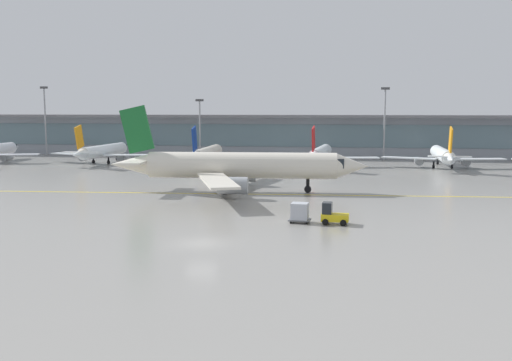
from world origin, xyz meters
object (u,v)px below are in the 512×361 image
(gate_airplane_2, at_px, (207,154))
(apron_light_mast_0, at_px, (45,118))
(baggage_tug, at_px, (333,215))
(apron_light_mast_2, at_px, (385,121))
(gate_airplane_1, at_px, (103,151))
(gate_airplane_4, at_px, (442,155))
(cargo_dolly_lead, at_px, (300,212))
(taxiing_regional_jet, at_px, (239,166))
(apron_light_mast_1, at_px, (200,126))
(gate_airplane_3, at_px, (320,154))

(gate_airplane_2, height_order, apron_light_mast_0, apron_light_mast_0)
(baggage_tug, bearing_deg, apron_light_mast_2, 86.47)
(gate_airplane_1, height_order, gate_airplane_4, same)
(baggage_tug, bearing_deg, cargo_dolly_lead, 180.00)
(taxiing_regional_jet, relative_size, cargo_dolly_lead, 15.74)
(gate_airplane_2, distance_m, gate_airplane_4, 44.41)
(taxiing_regional_jet, bearing_deg, gate_airplane_1, 130.01)
(gate_airplane_2, height_order, taxiing_regional_jet, taxiing_regional_jet)
(taxiing_regional_jet, distance_m, apron_light_mast_1, 53.50)
(gate_airplane_4, distance_m, apron_light_mast_1, 52.14)
(apron_light_mast_2, bearing_deg, baggage_tug, -97.53)
(gate_airplane_4, bearing_deg, apron_light_mast_2, 36.61)
(gate_airplane_3, xyz_separation_m, apron_light_mast_1, (-27.35, 13.91, 4.82))
(gate_airplane_2, xyz_separation_m, gate_airplane_4, (44.21, 4.20, 0.00))
(taxiing_regional_jet, height_order, apron_light_mast_2, apron_light_mast_2)
(gate_airplane_3, xyz_separation_m, cargo_dolly_lead, (0.43, -55.81, -1.36))
(apron_light_mast_0, bearing_deg, taxiing_regional_jet, -42.40)
(gate_airplane_2, height_order, apron_light_mast_2, apron_light_mast_2)
(gate_airplane_4, bearing_deg, apron_light_mast_1, 76.52)
(baggage_tug, xyz_separation_m, cargo_dolly_lead, (-3.18, 0.22, 0.16))
(apron_light_mast_1, bearing_deg, apron_light_mast_2, 0.67)
(gate_airplane_1, xyz_separation_m, apron_light_mast_1, (16.57, 14.51, 4.82))
(baggage_tug, bearing_deg, apron_light_mast_0, 138.12)
(gate_airplane_2, height_order, gate_airplane_3, same)
(apron_light_mast_2, bearing_deg, taxiing_regional_jet, -113.61)
(gate_airplane_4, xyz_separation_m, cargo_dolly_lead, (-22.31, -56.10, -1.36))
(gate_airplane_4, bearing_deg, taxiing_regional_jet, 140.58)
(gate_airplane_4, height_order, cargo_dolly_lead, gate_airplane_4)
(gate_airplane_1, relative_size, taxiing_regional_jet, 0.70)
(apron_light_mast_0, bearing_deg, baggage_tug, -45.88)
(gate_airplane_3, height_order, apron_light_mast_1, apron_light_mast_1)
(taxiing_regional_jet, height_order, apron_light_mast_0, apron_light_mast_0)
(gate_airplane_1, height_order, cargo_dolly_lead, gate_airplane_1)
(gate_airplane_2, bearing_deg, baggage_tug, -155.12)
(gate_airplane_3, distance_m, apron_light_mast_2, 20.25)
(baggage_tug, height_order, cargo_dolly_lead, baggage_tug)
(gate_airplane_2, distance_m, baggage_tug, 57.86)
(apron_light_mast_2, bearing_deg, apron_light_mast_0, -179.75)
(cargo_dolly_lead, xyz_separation_m, apron_light_mast_1, (-27.78, 69.72, 6.17))
(baggage_tug, distance_m, apron_light_mast_2, 71.42)
(gate_airplane_2, xyz_separation_m, gate_airplane_3, (21.47, 3.91, 0.00))
(gate_airplane_3, bearing_deg, apron_light_mast_0, 82.60)
(baggage_tug, relative_size, cargo_dolly_lead, 1.22)
(gate_airplane_3, bearing_deg, gate_airplane_2, 105.24)
(apron_light_mast_0, distance_m, apron_light_mast_1, 37.01)
(gate_airplane_1, xyz_separation_m, gate_airplane_3, (43.92, 0.60, 0.00))
(gate_airplane_3, bearing_deg, gate_airplane_4, -84.36)
(gate_airplane_1, distance_m, gate_airplane_3, 43.92)
(apron_light_mast_1, bearing_deg, baggage_tug, -66.12)
(cargo_dolly_lead, xyz_separation_m, apron_light_mast_2, (12.49, 70.19, 7.38))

